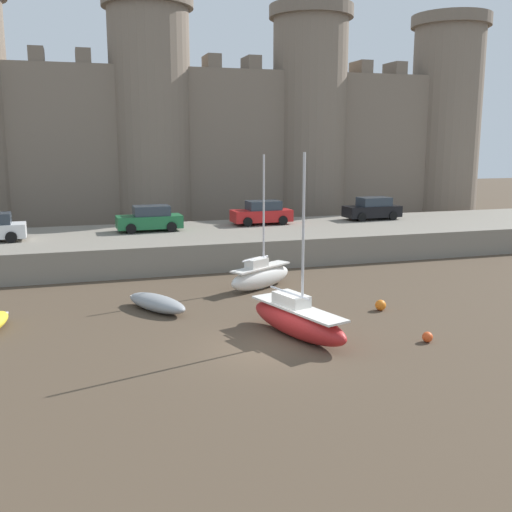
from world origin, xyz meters
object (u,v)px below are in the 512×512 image
at_px(car_quay_centre_east, 150,219).
at_px(sailboat_midflat_left, 297,319).
at_px(mooring_buoy_off_centre, 427,337).
at_px(car_quay_east, 373,209).
at_px(mooring_buoy_near_shore, 381,305).
at_px(car_quay_centre_west, 262,213).
at_px(rowboat_midflat_right, 157,303).
at_px(sailboat_near_channel_left, 261,275).

bearing_deg(car_quay_centre_east, sailboat_midflat_left, -79.69).
relative_size(mooring_buoy_off_centre, car_quay_east, 0.10).
relative_size(mooring_buoy_near_shore, car_quay_centre_west, 0.12).
height_order(mooring_buoy_off_centre, car_quay_centre_west, car_quay_centre_west).
distance_m(rowboat_midflat_right, mooring_buoy_off_centre, 11.51).
xyz_separation_m(mooring_buoy_off_centre, car_quay_centre_east, (-7.65, 19.86, 2.24)).
distance_m(sailboat_midflat_left, car_quay_centre_east, 18.22).
xyz_separation_m(rowboat_midflat_right, mooring_buoy_off_centre, (9.02, -7.15, -0.17)).
bearing_deg(rowboat_midflat_right, mooring_buoy_off_centre, -38.41).
distance_m(sailboat_midflat_left, car_quay_east, 22.96).
height_order(rowboat_midflat_right, car_quay_east, car_quay_east).
bearing_deg(rowboat_midflat_right, sailboat_near_channel_left, 23.89).
height_order(mooring_buoy_near_shore, mooring_buoy_off_centre, mooring_buoy_near_shore).
bearing_deg(car_quay_east, mooring_buoy_near_shore, -116.61).
bearing_deg(car_quay_centre_east, rowboat_midflat_right, -96.18).
relative_size(rowboat_midflat_right, mooring_buoy_off_centre, 9.36).
height_order(mooring_buoy_off_centre, car_quay_east, car_quay_east).
relative_size(mooring_buoy_off_centre, car_quay_centre_east, 0.10).
bearing_deg(sailboat_near_channel_left, car_quay_centre_west, 72.02).
bearing_deg(mooring_buoy_off_centre, car_quay_centre_west, 89.56).
height_order(car_quay_centre_west, car_quay_east, same).
xyz_separation_m(sailboat_midflat_left, car_quay_centre_east, (-3.24, 17.84, 1.75)).
bearing_deg(mooring_buoy_near_shore, sailboat_midflat_left, -154.72).
xyz_separation_m(rowboat_midflat_right, car_quay_centre_west, (9.18, 13.61, 2.07)).
bearing_deg(mooring_buoy_near_shore, sailboat_near_channel_left, 125.89).
height_order(sailboat_midflat_left, car_quay_centre_west, sailboat_midflat_left).
xyz_separation_m(mooring_buoy_near_shore, car_quay_centre_east, (-8.04, 15.57, 2.19)).
distance_m(sailboat_midflat_left, mooring_buoy_off_centre, 4.87).
xyz_separation_m(car_quay_centre_east, car_quay_east, (16.32, 0.95, 0.00)).
bearing_deg(car_quay_east, sailboat_midflat_left, -124.84).
bearing_deg(car_quay_centre_west, mooring_buoy_near_shore, -89.17).
distance_m(mooring_buoy_near_shore, car_quay_centre_east, 17.66).
distance_m(car_quay_centre_west, car_quay_east, 8.52).
relative_size(mooring_buoy_near_shore, car_quay_centre_east, 0.12).
relative_size(sailboat_midflat_left, rowboat_midflat_right, 1.87).
bearing_deg(sailboat_midflat_left, sailboat_near_channel_left, 82.93).
xyz_separation_m(sailboat_midflat_left, mooring_buoy_near_shore, (4.80, 2.27, -0.44)).
bearing_deg(car_quay_centre_east, sailboat_near_channel_left, -67.77).
relative_size(sailboat_near_channel_left, car_quay_centre_east, 1.62).
relative_size(car_quay_centre_east, car_quay_east, 1.00).
xyz_separation_m(rowboat_midflat_right, sailboat_near_channel_left, (5.56, 2.46, 0.32)).
bearing_deg(sailboat_near_channel_left, car_quay_centre_east, 112.23).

